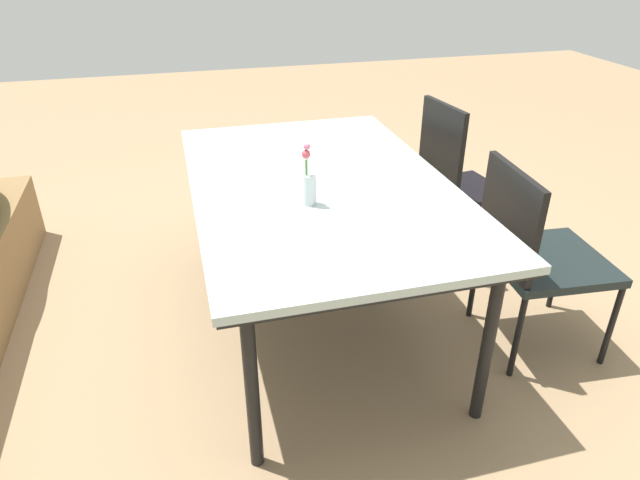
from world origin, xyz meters
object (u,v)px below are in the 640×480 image
at_px(chair_near_right, 454,178).
at_px(flower_vase, 309,184).
at_px(dining_table, 320,192).
at_px(chair_near_left, 534,249).

distance_m(chair_near_right, flower_vase, 1.23).
relative_size(dining_table, flower_vase, 6.82).
xyz_separation_m(chair_near_left, chair_near_right, (0.80, -0.00, 0.02)).
height_order(dining_table, chair_near_left, chair_near_left).
bearing_deg(dining_table, chair_near_left, -114.25).
xyz_separation_m(chair_near_left, flower_vase, (0.18, 1.00, 0.36)).
distance_m(dining_table, flower_vase, 0.28).
relative_size(chair_near_right, flower_vase, 3.66).
distance_m(dining_table, chair_near_left, 1.00).
relative_size(chair_near_left, chair_near_right, 0.93).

